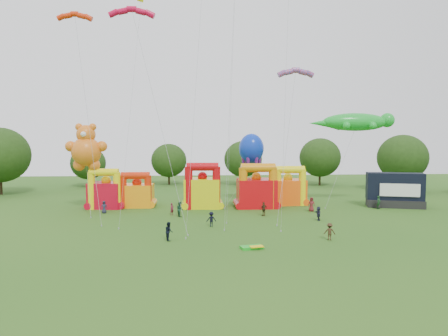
{
  "coord_description": "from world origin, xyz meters",
  "views": [
    {
      "loc": [
        -2.1,
        -30.8,
        9.77
      ],
      "look_at": [
        1.24,
        18.0,
        6.35
      ],
      "focal_mm": 32.0,
      "sensor_mm": 36.0,
      "label": 1
    }
  ],
  "objects": [
    {
      "name": "spectator_2",
      "position": [
        -4.3,
        19.95,
        0.96
      ],
      "size": [
        1.09,
        1.16,
        1.91
      ],
      "primitive_type": "imported",
      "rotation": [
        0.0,
        0.0,
        2.08
      ],
      "color": "#1A432B",
      "rests_on": "ground"
    },
    {
      "name": "bouncy_castle_4",
      "position": [
        11.75,
        28.61,
        2.27
      ],
      "size": [
        5.2,
        4.35,
        5.95
      ],
      "color": "#FF590D",
      "rests_on": "ground"
    },
    {
      "name": "bouncy_castle_0",
      "position": [
        -15.16,
        27.17,
        2.22
      ],
      "size": [
        5.02,
        4.25,
        5.8
      ],
      "color": "red",
      "rests_on": "ground"
    },
    {
      "name": "diamond_kites",
      "position": [
        0.47,
        15.06,
        16.94
      ],
      "size": [
        20.15,
        13.69,
        43.68
      ],
      "color": "red",
      "rests_on": "ground"
    },
    {
      "name": "ground",
      "position": [
        0.0,
        0.0,
        0.0
      ],
      "size": [
        160.0,
        160.0,
        0.0
      ],
      "primitive_type": "plane",
      "color": "#295919",
      "rests_on": "ground"
    },
    {
      "name": "tree_ring",
      "position": [
        -1.17,
        0.61,
        6.26
      ],
      "size": [
        122.86,
        124.95,
        12.07
      ],
      "color": "#352314",
      "rests_on": "ground"
    },
    {
      "name": "spectator_6",
      "position": [
        13.57,
        22.38,
        0.98
      ],
      "size": [
        0.99,
        0.67,
        1.96
      ],
      "primitive_type": "imported",
      "rotation": [
        0.0,
        0.0,
        6.23
      ],
      "color": "maroon",
      "rests_on": "ground"
    },
    {
      "name": "teddy_bear_kite",
      "position": [
        -17.03,
        24.68,
        5.96
      ],
      "size": [
        5.76,
        8.42,
        12.21
      ],
      "color": "orange",
      "rests_on": "ground"
    },
    {
      "name": "spectator_3",
      "position": [
        -0.5,
        13.74,
        0.85
      ],
      "size": [
        1.16,
        0.75,
        1.69
      ],
      "primitive_type": "imported",
      "rotation": [
        0.0,
        0.0,
        3.26
      ],
      "color": "black",
      "rests_on": "ground"
    },
    {
      "name": "spectator_4",
      "position": [
        6.51,
        19.71,
        0.9
      ],
      "size": [
        1.14,
        0.9,
        1.81
      ],
      "primitive_type": "imported",
      "rotation": [
        0.0,
        0.0,
        3.64
      ],
      "color": "#3F2E19",
      "rests_on": "ground"
    },
    {
      "name": "stage_trailer",
      "position": [
        26.78,
        25.26,
        2.43
      ],
      "size": [
        8.32,
        5.06,
        5.05
      ],
      "color": "black",
      "rests_on": "ground"
    },
    {
      "name": "octopus_kite",
      "position": [
        4.9,
        29.74,
        4.42
      ],
      "size": [
        6.85,
        8.65,
        10.91
      ],
      "color": "#0C2FB7",
      "rests_on": "ground"
    },
    {
      "name": "folded_kite_bundle",
      "position": [
        2.86,
        4.29,
        0.14
      ],
      "size": [
        2.17,
        1.44,
        0.31
      ],
      "color": "green",
      "rests_on": "ground"
    },
    {
      "name": "spectator_7",
      "position": [
        23.65,
        23.66,
        0.95
      ],
      "size": [
        0.82,
        0.75,
        1.89
      ],
      "primitive_type": "imported",
      "rotation": [
        0.0,
        0.0,
        0.55
      ],
      "color": "#16381A",
      "rests_on": "ground"
    },
    {
      "name": "bouncy_castle_1",
      "position": [
        -10.89,
        27.88,
        2.01
      ],
      "size": [
        4.72,
        3.87,
        5.23
      ],
      "color": "orange",
      "rests_on": "ground"
    },
    {
      "name": "spectator_1",
      "position": [
        -5.37,
        21.14,
        0.79
      ],
      "size": [
        0.67,
        0.68,
        1.59
      ],
      "primitive_type": "imported",
      "rotation": [
        0.0,
        0.0,
        0.84
      ],
      "color": "maroon",
      "rests_on": "ground"
    },
    {
      "name": "spectator_5",
      "position": [
        12.67,
        16.38,
        0.86
      ],
      "size": [
        0.55,
        1.61,
        1.72
      ],
      "primitive_type": "imported",
      "rotation": [
        0.0,
        0.0,
        4.74
      ],
      "color": "#23233A",
      "rests_on": "ground"
    },
    {
      "name": "bouncy_castle_3",
      "position": [
        6.55,
        26.19,
        2.46
      ],
      "size": [
        5.46,
        4.39,
        6.51
      ],
      "color": "red",
      "rests_on": "ground"
    },
    {
      "name": "bouncy_castle_2",
      "position": [
        -1.3,
        26.47,
        2.51
      ],
      "size": [
        5.33,
        4.41,
        6.61
      ],
      "color": "yellow",
      "rests_on": "ground"
    },
    {
      "name": "parafoil_kites",
      "position": [
        -7.54,
        16.29,
        12.3
      ],
      "size": [
        32.87,
        14.59,
        27.21
      ],
      "color": "red",
      "rests_on": "ground"
    },
    {
      "name": "spectator_8",
      "position": [
        -4.85,
        7.78,
        0.91
      ],
      "size": [
        0.93,
        1.05,
        1.83
      ],
      "primitive_type": "imported",
      "rotation": [
        0.0,
        0.0,
        1.88
      ],
      "color": "black",
      "rests_on": "ground"
    },
    {
      "name": "spectator_0",
      "position": [
        -14.51,
        22.96,
        0.84
      ],
      "size": [
        0.91,
        0.69,
        1.67
      ],
      "primitive_type": "imported",
      "rotation": [
        0.0,
        0.0,
        0.21
      ],
      "color": "#23263A",
      "rests_on": "ground"
    },
    {
      "name": "spectator_9",
      "position": [
        10.83,
        6.85,
        0.85
      ],
      "size": [
        1.21,
        0.85,
        1.7
      ],
      "primitive_type": "imported",
      "rotation": [
        0.0,
        0.0,
        2.92
      ],
      "color": "#392717",
      "rests_on": "ground"
    },
    {
      "name": "gecko_kite",
      "position": [
        19.87,
        26.93,
        7.83
      ],
      "size": [
        13.14,
        5.8,
        13.98
      ],
      "color": "green",
      "rests_on": "ground"
    }
  ]
}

